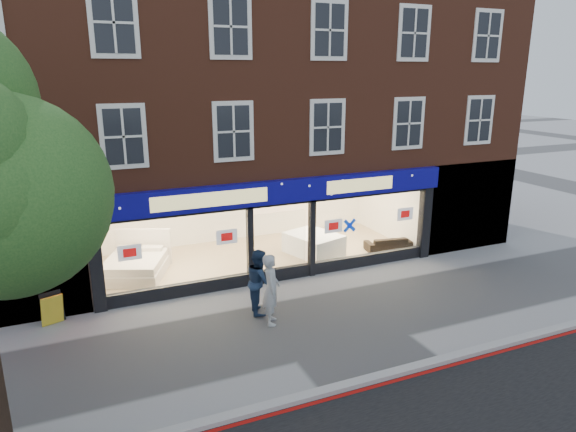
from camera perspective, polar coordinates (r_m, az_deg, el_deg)
ground at (r=14.08m, az=4.22°, el=-11.48°), size 120.00×120.00×0.00m
kerb_line at (r=11.80m, az=11.52°, el=-17.59°), size 60.00×0.10×0.01m
kerb_stone at (r=11.91m, az=10.97°, el=-16.91°), size 60.00×0.25×0.12m
showroom_floor at (r=18.48m, az=-3.33°, el=-4.51°), size 11.00×4.50×0.10m
building at (r=18.93m, az=-5.55°, el=16.37°), size 19.00×8.26×10.30m
display_bed at (r=17.29m, az=-16.52°, el=-5.19°), size 2.53×2.74×1.25m
bedside_table at (r=18.51m, az=-17.51°, el=-4.14°), size 0.50×0.50×0.55m
mattress_stack at (r=18.51m, az=2.86°, el=-3.10°), size 1.95×2.21×0.73m
sofa at (r=19.26m, az=11.05°, el=-3.00°), size 1.77×0.94×0.49m
a_board at (r=15.03m, az=-24.72°, el=-9.34°), size 0.64×0.52×0.86m
pedestrian_grey at (r=13.53m, az=-1.88°, el=-8.12°), size 0.67×0.82×1.92m
pedestrian_blue at (r=14.17m, az=-3.19°, el=-7.24°), size 0.84×0.99×1.81m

